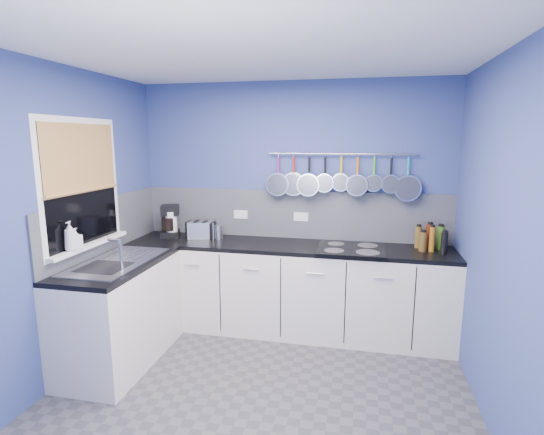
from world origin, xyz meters
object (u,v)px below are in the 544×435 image
at_px(paper_towel, 171,224).
at_px(hob, 351,248).
at_px(soap_bottle_a, 70,236).
at_px(canister, 218,232).
at_px(coffee_maker, 170,221).
at_px(soap_bottle_b, 76,239).
at_px(toaster, 201,230).

distance_m(paper_towel, hob, 1.89).
bearing_deg(soap_bottle_a, canister, 57.92).
height_order(paper_towel, hob, paper_towel).
xyz_separation_m(soap_bottle_a, coffee_maker, (0.26, 1.21, -0.10)).
bearing_deg(coffee_maker, canister, -14.78).
bearing_deg(hob, canister, 173.51).
height_order(soap_bottle_b, canister, soap_bottle_b).
bearing_deg(toaster, hob, -22.45).
relative_size(soap_bottle_b, toaster, 0.64).
height_order(soap_bottle_b, coffee_maker, coffee_maker).
height_order(soap_bottle_a, paper_towel, soap_bottle_a).
xyz_separation_m(soap_bottle_a, soap_bottle_b, (0.00, 0.06, -0.03)).
xyz_separation_m(coffee_maker, toaster, (0.34, 0.02, -0.08)).
height_order(coffee_maker, canister, coffee_maker).
bearing_deg(soap_bottle_b, toaster, 62.74).
relative_size(coffee_maker, canister, 2.45).
height_order(toaster, canister, toaster).
xyz_separation_m(paper_towel, toaster, (0.32, 0.03, -0.05)).
relative_size(soap_bottle_a, coffee_maker, 0.71).
distance_m(soap_bottle_b, hob, 2.41).
bearing_deg(soap_bottle_b, hob, 25.58).
bearing_deg(soap_bottle_a, paper_towel, 76.70).
bearing_deg(toaster, paper_towel, 168.17).
relative_size(paper_towel, canister, 2.01).
bearing_deg(paper_towel, soap_bottle_a, -103.30).
relative_size(soap_bottle_a, soap_bottle_b, 1.39).
distance_m(coffee_maker, toaster, 0.35).
distance_m(soap_bottle_a, toaster, 1.38).
bearing_deg(coffee_maker, paper_towel, -44.87).
bearing_deg(hob, soap_bottle_b, -154.42).
bearing_deg(coffee_maker, hob, -23.15).
bearing_deg(paper_towel, hob, -3.04).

